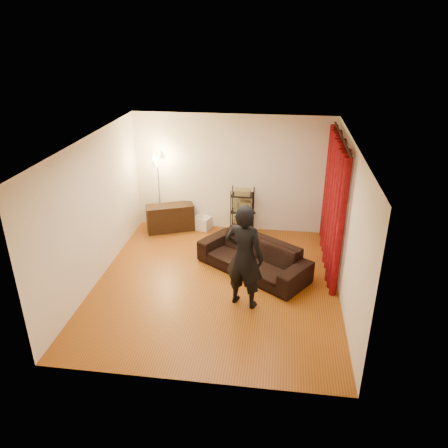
# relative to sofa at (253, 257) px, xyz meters

# --- Properties ---
(floor) EXTENTS (5.00, 5.00, 0.00)m
(floor) POSITION_rel_sofa_xyz_m (-0.64, -0.53, -0.33)
(floor) COLOR #9A4E15
(floor) RESTS_ON ground
(ceiling) EXTENTS (5.00, 5.00, 0.00)m
(ceiling) POSITION_rel_sofa_xyz_m (-0.64, -0.53, 2.37)
(ceiling) COLOR white
(ceiling) RESTS_ON ground
(wall_back) EXTENTS (5.00, 0.00, 5.00)m
(wall_back) POSITION_rel_sofa_xyz_m (-0.64, 1.97, 1.02)
(wall_back) COLOR #F2E4CB
(wall_back) RESTS_ON ground
(wall_front) EXTENTS (5.00, 0.00, 5.00)m
(wall_front) POSITION_rel_sofa_xyz_m (-0.64, -3.03, 1.02)
(wall_front) COLOR #F2E4CB
(wall_front) RESTS_ON ground
(wall_left) EXTENTS (0.00, 5.00, 5.00)m
(wall_left) POSITION_rel_sofa_xyz_m (-2.89, -0.53, 1.02)
(wall_left) COLOR #F2E4CB
(wall_left) RESTS_ON ground
(wall_right) EXTENTS (0.00, 5.00, 5.00)m
(wall_right) POSITION_rel_sofa_xyz_m (1.61, -0.53, 1.02)
(wall_right) COLOR #F2E4CB
(wall_right) RESTS_ON ground
(curtain_rod) EXTENTS (0.04, 2.65, 0.04)m
(curtain_rod) POSITION_rel_sofa_xyz_m (1.51, 0.60, 2.25)
(curtain_rod) COLOR black
(curtain_rod) RESTS_ON wall_right
(curtain) EXTENTS (0.22, 2.65, 2.55)m
(curtain) POSITION_rel_sofa_xyz_m (1.49, 0.60, 0.95)
(curtain) COLOR maroon
(curtain) RESTS_ON ground
(sofa) EXTENTS (2.34, 1.99, 0.65)m
(sofa) POSITION_rel_sofa_xyz_m (0.00, 0.00, 0.00)
(sofa) COLOR black
(sofa) RESTS_ON ground
(person) EXTENTS (0.78, 0.64, 1.85)m
(person) POSITION_rel_sofa_xyz_m (-0.08, -1.10, 0.60)
(person) COLOR black
(person) RESTS_ON ground
(media_cabinet) EXTENTS (1.16, 0.79, 0.63)m
(media_cabinet) POSITION_rel_sofa_xyz_m (-2.06, 1.64, -0.01)
(media_cabinet) COLOR black
(media_cabinet) RESTS_ON ground
(storage_boxes) EXTENTS (0.46, 0.42, 0.32)m
(storage_boxes) POSITION_rel_sofa_xyz_m (-1.34, 1.78, -0.17)
(storage_boxes) COLOR silver
(storage_boxes) RESTS_ON ground
(wire_shelf) EXTENTS (0.50, 0.36, 1.08)m
(wire_shelf) POSITION_rel_sofa_xyz_m (-0.38, 1.75, 0.21)
(wire_shelf) COLOR black
(wire_shelf) RESTS_ON ground
(floor_lamp) EXTENTS (0.35, 0.35, 1.87)m
(floor_lamp) POSITION_rel_sofa_xyz_m (-2.28, 1.60, 0.61)
(floor_lamp) COLOR silver
(floor_lamp) RESTS_ON ground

